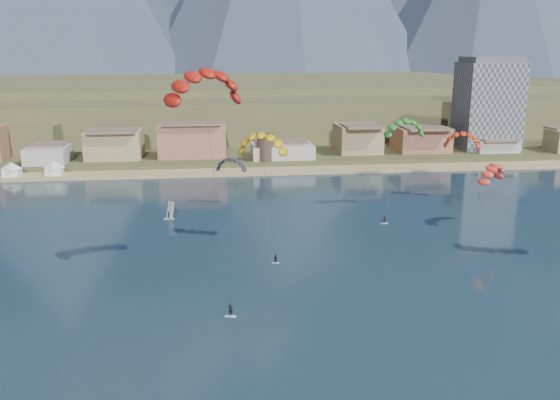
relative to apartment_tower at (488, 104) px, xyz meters
name	(u,v)px	position (x,y,z in m)	size (l,w,h in m)	color
ground	(308,331)	(-85.00, -128.00, -17.82)	(2400.00, 2400.00, 0.00)	black
beach	(251,171)	(-85.00, -22.00, -17.57)	(2200.00, 12.00, 0.90)	tan
land	(220,85)	(-85.00, 432.00, -17.82)	(2200.00, 900.00, 4.00)	brown
foothills	(277,104)	(-62.61, 104.47, -8.74)	(940.00, 210.00, 18.00)	brown
town	(123,141)	(-125.00, -6.00, -9.82)	(400.00, 24.00, 12.00)	beige
apartment_tower	(488,104)	(0.00, 0.00, 0.00)	(20.00, 16.00, 32.00)	gray
watchtower	(265,147)	(-80.00, -14.00, -11.45)	(5.82, 5.82, 8.60)	#47382D
kitesurfer_red	(204,81)	(-97.94, -106.73, 14.10)	(14.12, 21.37, 36.19)	silver
kitesurfer_yellow	(262,140)	(-87.67, -90.62, 2.32)	(10.72, 15.18, 23.43)	silver
kitesurfer_green	(405,126)	(-53.49, -69.97, 1.93)	(12.82, 13.05, 23.35)	silver
distant_kite_dark	(231,162)	(-92.50, -60.74, -7.25)	(8.16, 6.34, 13.74)	#262626
distant_kite_orange	(463,137)	(-35.68, -61.29, -2.18)	(10.03, 7.59, 18.73)	#262626
distant_kite_red	(492,170)	(-39.63, -85.58, -5.39)	(9.01, 8.54, 15.71)	#262626
windsurfer	(170,213)	(-106.72, -71.06, -16.58)	(2.20, 2.39, 3.92)	silver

